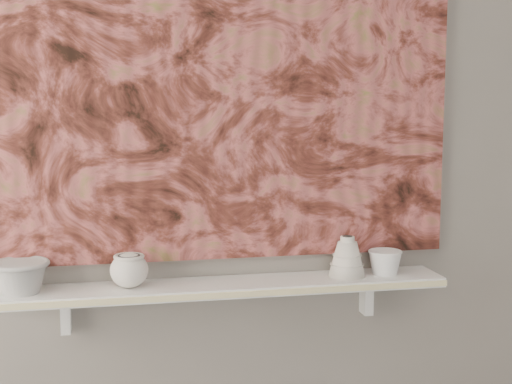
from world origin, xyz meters
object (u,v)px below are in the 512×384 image
object	(u,v)px
cup_cream	(129,270)
bowl_white	(385,262)
bowl_grey	(20,276)
bell_vessel	(347,256)
shelf	(226,287)
painting	(220,85)

from	to	relation	value
cup_cream	bowl_white	xyz separation A→B (m)	(0.82, 0.00, -0.01)
bowl_grey	bowl_white	size ratio (longest dim) A/B	1.56
bell_vessel	shelf	bearing A→B (deg)	180.00
bowl_white	cup_cream	bearing A→B (deg)	180.00
shelf	bowl_white	size ratio (longest dim) A/B	12.63
shelf	bowl_grey	world-z (taller)	bowl_grey
painting	cup_cream	bearing A→B (deg)	-164.74
shelf	bowl_white	world-z (taller)	bowl_white
bowl_white	shelf	bearing A→B (deg)	180.00
bell_vessel	bowl_white	size ratio (longest dim) A/B	1.18
painting	bell_vessel	world-z (taller)	painting
bowl_grey	cup_cream	world-z (taller)	cup_cream
bowl_white	painting	bearing A→B (deg)	171.32
cup_cream	shelf	bearing A→B (deg)	0.00
shelf	bowl_grey	xyz separation A→B (m)	(-0.61, 0.00, 0.06)
bowl_white	bell_vessel	bearing A→B (deg)	180.00
bowl_white	bowl_grey	bearing A→B (deg)	180.00
painting	bowl_white	size ratio (longest dim) A/B	13.53
cup_cream	bowl_white	distance (m)	0.82
painting	cup_cream	distance (m)	0.64
shelf	cup_cream	world-z (taller)	cup_cream
bowl_grey	bell_vessel	xyz separation A→B (m)	(1.01, 0.00, 0.02)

